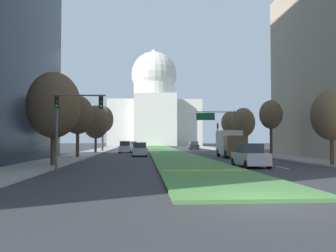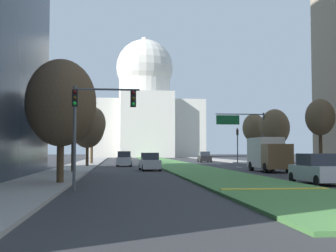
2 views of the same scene
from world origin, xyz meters
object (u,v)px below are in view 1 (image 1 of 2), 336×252
at_px(street_tree_left_mid, 78,115).
at_px(street_tree_right_mid, 271,115).
at_px(street_tree_right_distant, 230,123).
at_px(traffic_light_near_left, 70,114).
at_px(street_tree_left_far, 96,122).
at_px(sedan_far_horizon, 194,146).
at_px(box_truck_delivery, 230,143).
at_px(traffic_light_far_right, 218,133).
at_px(sedan_very_far, 133,145).
at_px(overhead_guide_sign, 220,123).
at_px(capitol_building, 154,108).
at_px(sedan_midblock, 139,150).
at_px(sedan_distant, 126,147).
at_px(sedan_lead_stopped, 250,156).
at_px(street_tree_left_distant, 103,120).
at_px(street_tree_right_far, 243,123).
at_px(street_tree_right_near, 331,115).
at_px(street_tree_left_near, 54,105).

xyz_separation_m(street_tree_left_mid, street_tree_right_mid, (22.20, -1.10, 0.04)).
bearing_deg(street_tree_right_distant, traffic_light_near_left, -117.48).
relative_size(street_tree_left_far, sedan_far_horizon, 1.62).
distance_m(street_tree_left_mid, box_truck_delivery, 18.14).
bearing_deg(traffic_light_far_right, traffic_light_near_left, -114.17).
xyz_separation_m(street_tree_left_mid, sedan_far_horizon, (18.02, 32.91, -4.10)).
bearing_deg(sedan_very_far, overhead_guide_sign, -65.62).
distance_m(capitol_building, street_tree_right_distant, 70.79).
bearing_deg(street_tree_left_far, sedan_midblock, -54.97).
bearing_deg(sedan_distant, sedan_very_far, 89.16).
xyz_separation_m(street_tree_right_distant, sedan_distant, (-18.22, -5.05, -4.23)).
distance_m(sedan_lead_stopped, sedan_very_far, 58.35).
xyz_separation_m(street_tree_left_distant, sedan_very_far, (4.89, 19.21, -4.92)).
distance_m(street_tree_left_distant, sedan_midblock, 21.17).
distance_m(street_tree_right_far, street_tree_right_distant, 8.74).
height_order(street_tree_left_distant, sedan_distant, street_tree_left_distant).
bearing_deg(street_tree_right_mid, sedan_lead_stopped, -115.92).
height_order(sedan_midblock, sedan_distant, sedan_distant).
bearing_deg(street_tree_left_distant, street_tree_right_mid, -48.32).
distance_m(street_tree_right_near, box_truck_delivery, 15.76).
bearing_deg(sedan_very_far, sedan_distant, -90.84).
distance_m(street_tree_left_far, sedan_lead_stopped, 32.55).
bearing_deg(street_tree_right_mid, street_tree_left_far, 145.72).
height_order(sedan_midblock, sedan_far_horizon, sedan_far_horizon).
bearing_deg(street_tree_right_far, traffic_light_far_right, 99.02).
xyz_separation_m(street_tree_left_near, sedan_midblock, (6.41, 17.76, -3.94)).
bearing_deg(street_tree_right_far, street_tree_left_distant, 153.86).
bearing_deg(traffic_light_far_right, street_tree_left_near, -118.99).
relative_size(capitol_building, street_tree_left_distant, 4.32).
height_order(street_tree_left_near, sedan_very_far, street_tree_left_near).
height_order(overhead_guide_sign, sedan_very_far, overhead_guide_sign).
distance_m(street_tree_right_mid, street_tree_right_distant, 22.38).
height_order(overhead_guide_sign, street_tree_right_near, overhead_guide_sign).
bearing_deg(capitol_building, street_tree_left_near, -95.94).
bearing_deg(street_tree_right_far, sedan_midblock, -152.20).
distance_m(overhead_guide_sign, street_tree_left_near, 31.55).
xyz_separation_m(street_tree_right_mid, street_tree_right_distant, (0.69, 22.37, 0.14)).
relative_size(sedan_far_horizon, sedan_very_far, 0.96).
bearing_deg(sedan_distant, capitol_building, 84.80).
relative_size(street_tree_left_near, street_tree_right_distant, 1.03).
distance_m(street_tree_right_near, sedan_very_far, 59.90).
height_order(capitol_building, street_tree_right_far, capitol_building).
relative_size(street_tree_right_mid, sedan_lead_stopped, 1.52).
relative_size(sedan_very_far, box_truck_delivery, 0.73).
xyz_separation_m(traffic_light_near_left, box_truck_delivery, (15.20, 18.19, -2.12)).
bearing_deg(street_tree_left_far, sedan_distant, 28.01).
distance_m(street_tree_right_near, street_tree_right_far, 26.97).
height_order(street_tree_left_far, sedan_distant, street_tree_left_far).
bearing_deg(sedan_far_horizon, street_tree_left_distant, -152.57).
height_order(traffic_light_near_left, street_tree_right_far, street_tree_right_far).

